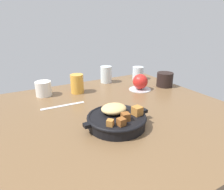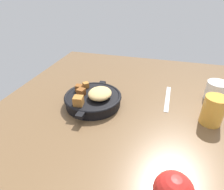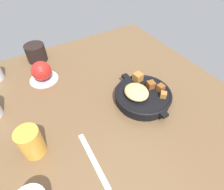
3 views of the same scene
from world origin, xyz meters
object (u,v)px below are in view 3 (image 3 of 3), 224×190
Objects in this scene: red_apple at (41,71)px; cast_iron_skillet at (142,95)px; butter_knife at (93,160)px; juice_glass_amber at (31,144)px; coffee_mug_dark at (36,53)px.

cast_iron_skillet is at bearing -137.58° from red_apple.
juice_glass_amber is at bearing 52.44° from butter_knife.
butter_knife is at bearing -177.98° from red_apple.
butter_knife is (-43.19, -1.52, -4.48)cm from red_apple.
red_apple is 0.42× the size of butter_knife.
cast_iron_skillet is 3.14× the size of red_apple.
butter_knife is 1.99× the size of juice_glass_amber.
butter_knife is at bearing 114.32° from cast_iron_skillet.
cast_iron_skillet is 42.11cm from red_apple.
red_apple reaches higher than cast_iron_skillet.
red_apple is 0.83× the size of juice_glass_amber.
butter_knife is (-12.14, 26.85, -2.59)cm from cast_iron_skillet.
red_apple is 16.03cm from coffee_mug_dark.
coffee_mug_dark is (59.09, -0.38, 3.81)cm from butter_knife.
coffee_mug_dark is at bearing -16.34° from juice_glass_amber.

